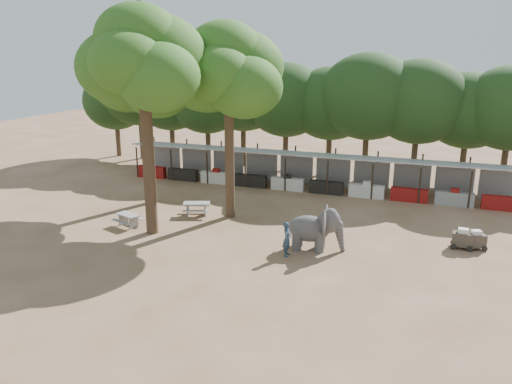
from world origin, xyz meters
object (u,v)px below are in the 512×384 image
(cart_front, at_px, (462,239))
(cart_back, at_px, (475,240))
(yard_tree_back, at_px, (227,72))
(picnic_table_near, at_px, (128,218))
(yard_tree_left, at_px, (145,75))
(yard_tree_center, at_px, (142,60))
(elephant, at_px, (316,228))
(picnic_table_far, at_px, (197,207))
(handler, at_px, (287,239))

(cart_front, distance_m, cart_back, 0.63)
(yard_tree_back, relative_size, picnic_table_near, 6.35)
(yard_tree_left, xyz_separation_m, picnic_table_near, (1.30, -4.74, -7.73))
(yard_tree_center, height_order, elephant, yard_tree_center)
(picnic_table_near, height_order, cart_back, cart_back)
(yard_tree_back, xyz_separation_m, picnic_table_far, (-1.90, -0.63, -8.02))
(yard_tree_back, relative_size, cart_back, 9.45)
(elephant, bearing_deg, cart_back, 12.59)
(yard_tree_center, xyz_separation_m, handler, (8.03, -0.82, -8.34))
(elephant, relative_size, cart_back, 2.46)
(handler, bearing_deg, elephant, -44.77)
(elephant, distance_m, handler, 1.72)
(handler, relative_size, picnic_table_far, 0.87)
(picnic_table_far, bearing_deg, picnic_table_near, -152.75)
(yard_tree_left, height_order, picnic_table_near, yard_tree_left)
(yard_tree_center, relative_size, picnic_table_far, 6.05)
(elephant, xyz_separation_m, picnic_table_near, (-10.85, -0.20, -0.64))
(elephant, distance_m, cart_front, 7.46)
(yard_tree_center, xyz_separation_m, cart_front, (16.13, 3.04, -8.68))
(yard_tree_back, bearing_deg, cart_back, -3.45)
(yard_tree_left, height_order, cart_front, yard_tree_left)
(yard_tree_left, bearing_deg, picnic_table_far, -21.68)
(cart_back, bearing_deg, yard_tree_left, 153.73)
(elephant, height_order, picnic_table_far, elephant)
(picnic_table_near, bearing_deg, yard_tree_center, 11.38)
(picnic_table_near, relative_size, cart_front, 1.61)
(handler, xyz_separation_m, picnic_table_far, (-6.93, 4.19, -0.35))
(yard_tree_back, bearing_deg, picnic_table_near, -141.49)
(picnic_table_far, bearing_deg, elephant, -40.60)
(yard_tree_left, height_order, cart_back, yard_tree_left)
(picnic_table_far, height_order, cart_front, cart_front)
(picnic_table_near, bearing_deg, elephant, 21.20)
(elephant, bearing_deg, yard_tree_back, 143.00)
(yard_tree_left, relative_size, yard_tree_center, 0.92)
(yard_tree_center, distance_m, handler, 11.60)
(yard_tree_left, height_order, elephant, yard_tree_left)
(yard_tree_center, bearing_deg, cart_front, 10.68)
(picnic_table_far, bearing_deg, handler, -51.89)
(handler, bearing_deg, picnic_table_near, 80.26)
(yard_tree_back, distance_m, picnic_table_near, 10.06)
(elephant, relative_size, picnic_table_near, 1.65)
(handler, height_order, picnic_table_near, handler)
(yard_tree_left, distance_m, cart_front, 20.71)
(yard_tree_center, distance_m, elephant, 12.23)
(yard_tree_left, distance_m, yard_tree_center, 5.92)
(elephant, bearing_deg, picnic_table_near, 173.96)
(handler, xyz_separation_m, picnic_table_near, (-9.73, 1.08, -0.40))
(elephant, relative_size, picnic_table_far, 1.48)
(handler, distance_m, cart_back, 9.60)
(picnic_table_near, distance_m, cart_front, 18.05)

